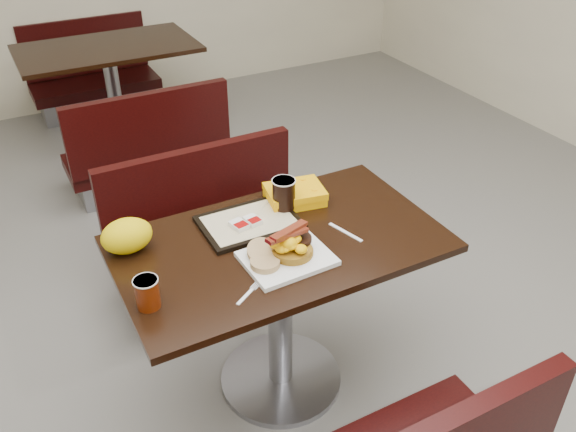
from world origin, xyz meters
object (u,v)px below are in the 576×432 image
platter (287,258)px  fork (245,297)px  tray (250,223)px  paper_bag (127,236)px  pancake_stack (292,250)px  bench_far_s (143,137)px  table_near (280,316)px  knife (345,232)px  hashbrown_sleeve_right (253,220)px  coffee_cup_far (284,194)px  table_far (115,98)px  coffee_cup_near (147,293)px  hashbrown_sleeve_left (239,225)px  clamshell (295,195)px  bench_far_n (93,70)px  bench_near_n (215,232)px

platter → fork: (-0.21, -0.11, -0.01)m
tray → paper_bag: size_ratio=1.99×
pancake_stack → bench_far_s: bearing=89.8°
fork → table_near: bearing=10.7°
knife → hashbrown_sleeve_right: size_ratio=2.38×
fork → paper_bag: paper_bag is taller
tray → coffee_cup_far: coffee_cup_far is taller
table_near → hashbrown_sleeve_right: hashbrown_sleeve_right is taller
table_far → hashbrown_sleeve_right: hashbrown_sleeve_right is taller
pancake_stack → table_near: bearing=86.3°
table_near → knife: bearing=-16.3°
table_near → coffee_cup_far: bearing=57.9°
platter → paper_bag: (-0.48, 0.32, 0.06)m
coffee_cup_far → coffee_cup_near: bearing=-155.1°
hashbrown_sleeve_left → bench_far_s: bearing=74.9°
hashbrown_sleeve_left → hashbrown_sleeve_right: size_ratio=1.04×
platter → tray: same height
coffee_cup_far → paper_bag: bearing=177.5°
pancake_stack → paper_bag: size_ratio=0.81×
clamshell → table_near: bearing=-119.8°
coffee_cup_near → knife: bearing=3.9°
coffee_cup_near → hashbrown_sleeve_left: bearing=30.5°
bench_far_s → clamshell: (0.18, -1.68, 0.42)m
pancake_stack → hashbrown_sleeve_left: bearing=112.3°
platter → tray: 0.27m
coffee_cup_near → fork: size_ratio=0.86×
tray → clamshell: bearing=16.8°
bench_far_n → coffee_cup_near: bearing=-98.8°
coffee_cup_near → tray: coffee_cup_near is taller
hashbrown_sleeve_right → hashbrown_sleeve_left: bearing=174.7°
tray → table_near: bearing=-69.6°
hashbrown_sleeve_right → fork: bearing=-128.4°
pancake_stack → fork: size_ratio=1.20×
table_far → knife: (0.24, -2.67, 0.38)m
pancake_stack → clamshell: bearing=60.2°
table_far → clamshell: (0.18, -2.38, 0.41)m
tray → knife: bearing=-35.9°
fork → clamshell: size_ratio=0.54×
bench_far_s → paper_bag: (-0.51, -1.70, 0.45)m
bench_far_n → paper_bag: size_ratio=5.41×
coffee_cup_near → clamshell: size_ratio=0.47×
fork → clamshell: 0.62m
tray → hashbrown_sleeve_right: bearing=-68.8°
knife → hashbrown_sleeve_right: hashbrown_sleeve_right is taller
table_near → hashbrown_sleeve_left: size_ratio=16.90×
bench_near_n → knife: 0.90m
platter → coffee_cup_far: (0.14, 0.29, 0.07)m
paper_bag → hashbrown_sleeve_left: bearing=-10.4°
coffee_cup_far → hashbrown_sleeve_left: bearing=-167.7°
platter → coffee_cup_near: bearing=178.5°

